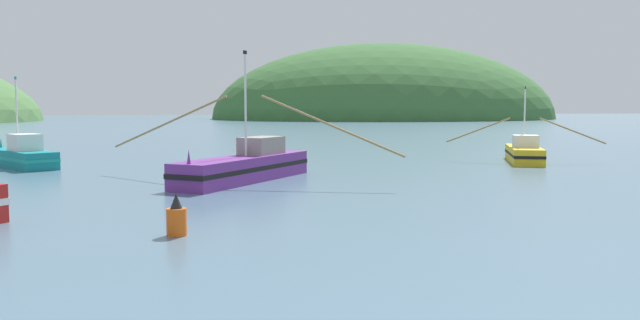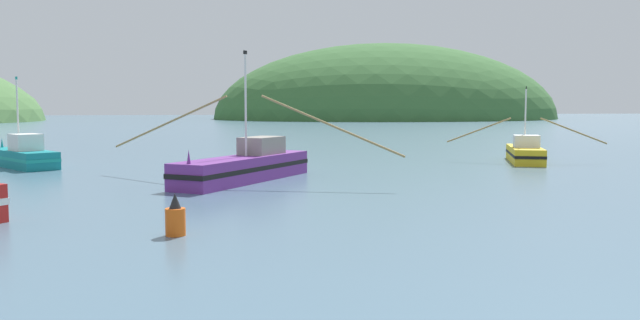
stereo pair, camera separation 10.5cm
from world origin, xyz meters
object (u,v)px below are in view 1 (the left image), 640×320
(fishing_boat_yellow, at_px, (524,153))
(channel_buoy, at_px, (176,218))
(fishing_boat_purple, at_px, (246,166))
(fishing_boat_teal, at_px, (21,156))

(fishing_boat_yellow, relative_size, channel_buoy, 7.58)
(fishing_boat_purple, relative_size, fishing_boat_teal, 1.84)
(fishing_boat_yellow, bearing_deg, channel_buoy, 155.36)
(fishing_boat_teal, distance_m, channel_buoy, 28.24)
(channel_buoy, bearing_deg, fishing_boat_teal, 112.19)
(fishing_boat_purple, height_order, fishing_boat_teal, fishing_boat_purple)
(fishing_boat_yellow, relative_size, fishing_boat_teal, 1.30)
(fishing_boat_yellow, height_order, fishing_boat_teal, fishing_boat_teal)
(fishing_boat_teal, bearing_deg, fishing_boat_purple, -160.60)
(fishing_boat_yellow, xyz_separation_m, channel_buoy, (-25.28, -22.36, -0.14))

